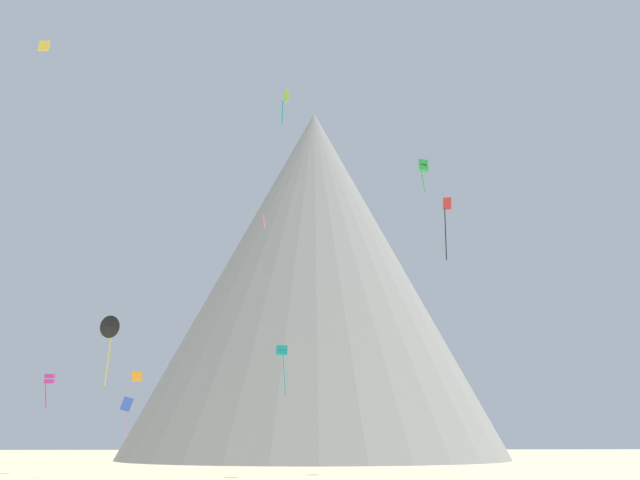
# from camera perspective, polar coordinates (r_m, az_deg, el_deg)

# --- Properties ---
(rock_massif) EXTENTS (67.08, 67.08, 56.65)m
(rock_massif) POSITION_cam_1_polar(r_m,az_deg,el_deg) (124.84, -0.30, -4.15)
(rock_massif) COLOR gray
(rock_massif) RESTS_ON ground_plane
(kite_blue_low) EXTENTS (1.24, 0.89, 3.93)m
(kite_blue_low) POSITION_cam_1_polar(r_m,az_deg,el_deg) (78.54, -14.15, -11.95)
(kite_blue_low) COLOR blue
(kite_green_high) EXTENTS (1.23, 1.18, 3.48)m
(kite_green_high) POSITION_cam_1_polar(r_m,az_deg,el_deg) (79.97, 7.69, 5.45)
(kite_green_high) COLOR green
(kite_red_mid) EXTENTS (0.56, 0.86, 4.97)m
(kite_red_mid) POSITION_cam_1_polar(r_m,az_deg,el_deg) (59.81, 9.37, 1.85)
(kite_red_mid) COLOR red
(kite_gold_high) EXTENTS (0.70, 0.35, 0.87)m
(kite_gold_high) POSITION_cam_1_polar(r_m,az_deg,el_deg) (53.10, -19.79, 13.41)
(kite_gold_high) COLOR gold
(kite_teal_low) EXTENTS (1.01, 1.03, 4.26)m
(kite_teal_low) POSITION_cam_1_polar(r_m,az_deg,el_deg) (68.05, -2.86, -8.26)
(kite_teal_low) COLOR teal
(kite_orange_low) EXTENTS (0.82, 0.43, 0.78)m
(kite_orange_low) POSITION_cam_1_polar(r_m,az_deg,el_deg) (61.68, -13.41, -9.80)
(kite_orange_low) COLOR orange
(kite_magenta_low) EXTENTS (0.91, 0.94, 3.27)m
(kite_magenta_low) POSITION_cam_1_polar(r_m,az_deg,el_deg) (79.40, -19.40, -9.70)
(kite_magenta_low) COLOR #D1339E
(kite_black_low) EXTENTS (1.97, 0.97, 6.23)m
(kite_black_low) POSITION_cam_1_polar(r_m,az_deg,el_deg) (71.31, -15.38, -6.29)
(kite_black_low) COLOR black
(kite_lime_high) EXTENTS (0.53, 0.67, 2.56)m
(kite_lime_high) POSITION_cam_1_polar(r_m,az_deg,el_deg) (55.72, -2.58, 10.32)
(kite_lime_high) COLOR #8CD133
(kite_pink_mid) EXTENTS (0.22, 0.79, 0.87)m
(kite_pink_mid) POSITION_cam_1_polar(r_m,az_deg,el_deg) (59.98, -4.16, 1.44)
(kite_pink_mid) COLOR pink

